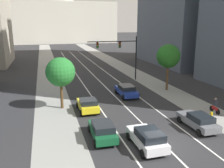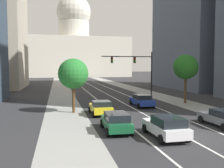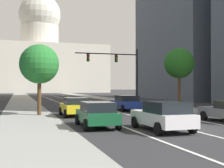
{
  "view_description": "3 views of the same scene",
  "coord_description": "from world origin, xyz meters",
  "px_view_note": "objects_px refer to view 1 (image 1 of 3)",
  "views": [
    {
      "loc": [
        -8.85,
        -16.34,
        9.44
      ],
      "look_at": [
        -0.51,
        13.39,
        1.81
      ],
      "focal_mm": 39.43,
      "sensor_mm": 36.0,
      "label": 1
    },
    {
      "loc": [
        -8.85,
        -16.32,
        4.94
      ],
      "look_at": [
        -0.64,
        21.18,
        2.33
      ],
      "focal_mm": 40.4,
      "sensor_mm": 36.0,
      "label": 2
    },
    {
      "loc": [
        -8.85,
        -14.71,
        2.32
      ],
      "look_at": [
        1.95,
        19.79,
        2.68
      ],
      "focal_mm": 48.45,
      "sensor_mm": 36.0,
      "label": 3
    }
  ],
  "objects_px": {
    "traffic_signal_mast": "(122,50)",
    "street_tree_mid_left": "(60,72)",
    "car_gray": "(198,121)",
    "cyclist": "(215,106)",
    "car_green": "(103,130)",
    "car_yellow": "(88,105)",
    "capitol_building": "(59,14)",
    "car_blue": "(126,90)",
    "fire_hydrant": "(211,116)",
    "street_tree_mid_right": "(168,56)",
    "car_white": "(147,138)"
  },
  "relations": [
    {
      "from": "car_white",
      "to": "street_tree_mid_left",
      "type": "xyz_separation_m",
      "value": [
        -5.65,
        11.14,
        3.39
      ]
    },
    {
      "from": "traffic_signal_mast",
      "to": "cyclist",
      "type": "distance_m",
      "value": 18.83
    },
    {
      "from": "traffic_signal_mast",
      "to": "car_yellow",
      "type": "bearing_deg",
      "value": -121.5
    },
    {
      "from": "car_yellow",
      "to": "traffic_signal_mast",
      "type": "relative_size",
      "value": 0.48
    },
    {
      "from": "car_white",
      "to": "cyclist",
      "type": "relative_size",
      "value": 2.52
    },
    {
      "from": "car_yellow",
      "to": "fire_hydrant",
      "type": "distance_m",
      "value": 12.85
    },
    {
      "from": "car_green",
      "to": "street_tree_mid_right",
      "type": "height_order",
      "value": "street_tree_mid_right"
    },
    {
      "from": "car_yellow",
      "to": "street_tree_mid_left",
      "type": "height_order",
      "value": "street_tree_mid_left"
    },
    {
      "from": "car_gray",
      "to": "traffic_signal_mast",
      "type": "height_order",
      "value": "traffic_signal_mast"
    },
    {
      "from": "car_gray",
      "to": "car_blue",
      "type": "bearing_deg",
      "value": 13.37
    },
    {
      "from": "car_yellow",
      "to": "street_tree_mid_right",
      "type": "relative_size",
      "value": 0.61
    },
    {
      "from": "capitol_building",
      "to": "cyclist",
      "type": "relative_size",
      "value": 31.52
    },
    {
      "from": "cyclist",
      "to": "car_gray",
      "type": "bearing_deg",
      "value": 126.69
    },
    {
      "from": "cyclist",
      "to": "traffic_signal_mast",
      "type": "bearing_deg",
      "value": 16.68
    },
    {
      "from": "car_gray",
      "to": "car_yellow",
      "type": "xyz_separation_m",
      "value": [
        -8.95,
        7.26,
        0.02
      ]
    },
    {
      "from": "car_green",
      "to": "car_gray",
      "type": "bearing_deg",
      "value": -90.25
    },
    {
      "from": "car_yellow",
      "to": "car_green",
      "type": "distance_m",
      "value": 6.92
    },
    {
      "from": "car_gray",
      "to": "traffic_signal_mast",
      "type": "xyz_separation_m",
      "value": [
        -0.76,
        20.63,
        4.4
      ]
    },
    {
      "from": "traffic_signal_mast",
      "to": "street_tree_mid_left",
      "type": "relative_size",
      "value": 1.44
    },
    {
      "from": "car_yellow",
      "to": "car_green",
      "type": "xyz_separation_m",
      "value": [
        -0.0,
        -6.92,
        0.01
      ]
    },
    {
      "from": "car_green",
      "to": "fire_hydrant",
      "type": "distance_m",
      "value": 11.43
    },
    {
      "from": "car_gray",
      "to": "car_green",
      "type": "bearing_deg",
      "value": 86.81
    },
    {
      "from": "capitol_building",
      "to": "fire_hydrant",
      "type": "height_order",
      "value": "capitol_building"
    },
    {
      "from": "car_gray",
      "to": "car_yellow",
      "type": "relative_size",
      "value": 1.13
    },
    {
      "from": "car_blue",
      "to": "cyclist",
      "type": "distance_m",
      "value": 11.23
    },
    {
      "from": "car_white",
      "to": "traffic_signal_mast",
      "type": "distance_m",
      "value": 23.71
    },
    {
      "from": "car_blue",
      "to": "street_tree_mid_right",
      "type": "bearing_deg",
      "value": -78.8
    },
    {
      "from": "fire_hydrant",
      "to": "cyclist",
      "type": "height_order",
      "value": "cyclist"
    },
    {
      "from": "car_green",
      "to": "street_tree_mid_right",
      "type": "relative_size",
      "value": 0.65
    },
    {
      "from": "traffic_signal_mast",
      "to": "street_tree_mid_right",
      "type": "relative_size",
      "value": 1.27
    },
    {
      "from": "capitol_building",
      "to": "cyclist",
      "type": "bearing_deg",
      "value": -85.53
    },
    {
      "from": "capitol_building",
      "to": "traffic_signal_mast",
      "type": "distance_m",
      "value": 93.1
    },
    {
      "from": "car_yellow",
      "to": "street_tree_mid_left",
      "type": "distance_m",
      "value": 4.7
    },
    {
      "from": "capitol_building",
      "to": "car_white",
      "type": "relative_size",
      "value": 12.49
    },
    {
      "from": "car_blue",
      "to": "street_tree_mid_left",
      "type": "relative_size",
      "value": 0.8
    },
    {
      "from": "traffic_signal_mast",
      "to": "fire_hydrant",
      "type": "relative_size",
      "value": 9.23
    },
    {
      "from": "street_tree_mid_right",
      "to": "street_tree_mid_left",
      "type": "height_order",
      "value": "street_tree_mid_right"
    },
    {
      "from": "car_yellow",
      "to": "car_green",
      "type": "relative_size",
      "value": 0.94
    },
    {
      "from": "car_yellow",
      "to": "street_tree_mid_right",
      "type": "distance_m",
      "value": 14.51
    },
    {
      "from": "car_green",
      "to": "street_tree_mid_right",
      "type": "xyz_separation_m",
      "value": [
        12.66,
        12.67,
        4.13
      ]
    },
    {
      "from": "car_white",
      "to": "car_gray",
      "type": "relative_size",
      "value": 0.95
    },
    {
      "from": "capitol_building",
      "to": "car_green",
      "type": "distance_m",
      "value": 113.76
    },
    {
      "from": "capitol_building",
      "to": "car_green",
      "type": "bearing_deg",
      "value": -92.27
    },
    {
      "from": "street_tree_mid_right",
      "to": "car_white",
      "type": "bearing_deg",
      "value": -122.64
    },
    {
      "from": "car_white",
      "to": "cyclist",
      "type": "xyz_separation_m",
      "value": [
        10.11,
        5.05,
        0.04
      ]
    },
    {
      "from": "car_green",
      "to": "traffic_signal_mast",
      "type": "relative_size",
      "value": 0.51
    },
    {
      "from": "car_blue",
      "to": "car_yellow",
      "type": "xyz_separation_m",
      "value": [
        -5.97,
        -4.38,
        -0.02
      ]
    },
    {
      "from": "car_blue",
      "to": "car_green",
      "type": "height_order",
      "value": "car_blue"
    },
    {
      "from": "cyclist",
      "to": "street_tree_mid_left",
      "type": "height_order",
      "value": "street_tree_mid_left"
    },
    {
      "from": "car_gray",
      "to": "cyclist",
      "type": "xyz_separation_m",
      "value": [
        4.14,
        2.96,
        0.1
      ]
    }
  ]
}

